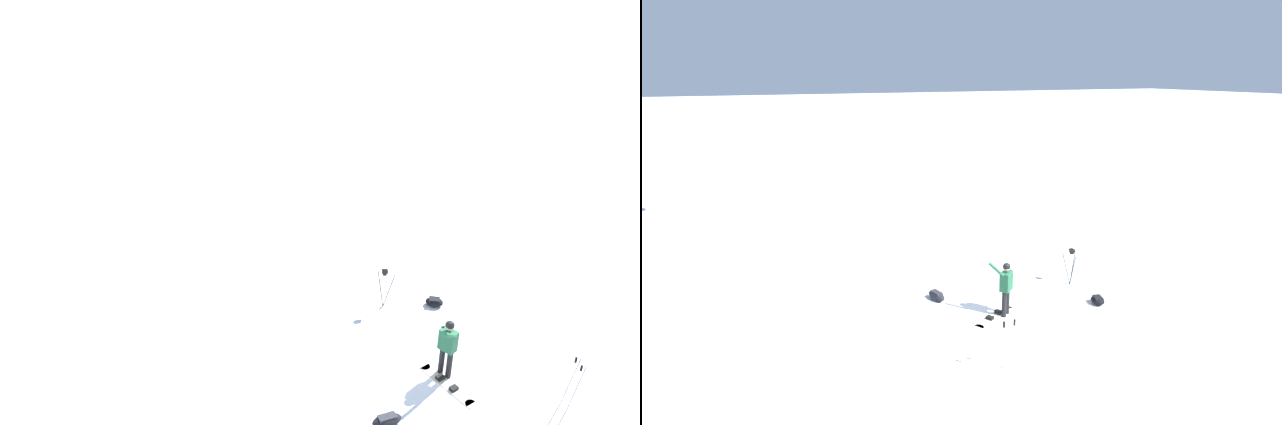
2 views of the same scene
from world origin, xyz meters
TOP-DOWN VIEW (x-y plane):
  - ground_plane at (0.00, 0.00)m, footprint 300.00×300.00m
  - snowboarder at (0.23, 0.30)m, footprint 0.72×0.51m
  - snowboard at (0.57, 0.28)m, footprint 1.63×1.06m
  - gear_bag_large at (1.69, -1.38)m, footprint 0.49×0.75m
  - camera_tripod at (-2.69, -0.69)m, footprint 0.50×0.49m
  - gear_bag_small at (-2.63, 0.80)m, footprint 0.50×0.58m
  - ski_poles at (1.50, 2.80)m, footprint 0.33×0.22m

SIDE VIEW (x-z plane):
  - ground_plane at x=0.00m, z-range 0.00..0.00m
  - snowboard at x=0.57m, z-range -0.03..0.07m
  - gear_bag_small at x=-2.63m, z-range 0.01..0.25m
  - gear_bag_large at x=1.69m, z-range 0.01..0.28m
  - ski_poles at x=1.50m, z-range 0.20..1.54m
  - camera_tripod at x=-2.69m, z-range 0.27..1.51m
  - snowboarder at x=0.23m, z-range 0.15..1.76m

